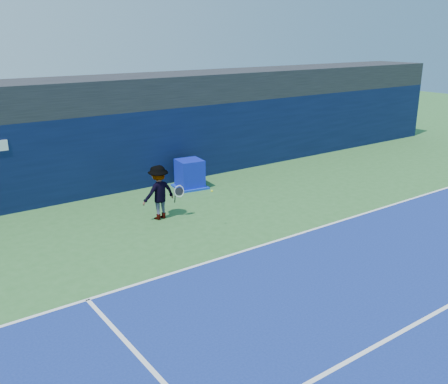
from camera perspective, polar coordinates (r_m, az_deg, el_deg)
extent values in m
plane|color=#326A2F|center=(12.37, 12.79, -10.75)|extent=(80.00, 80.00, 0.00)
cube|color=white|center=(14.28, 3.75, -6.29)|extent=(24.00, 0.10, 0.01)
cube|color=white|center=(11.36, 20.57, -14.21)|extent=(24.00, 0.10, 0.01)
cube|color=black|center=(20.43, -11.72, 11.12)|extent=(36.00, 3.00, 1.20)
cube|color=#091334|center=(19.87, -10.13, 4.89)|extent=(36.00, 1.00, 3.00)
cube|color=#0B17A4|center=(19.57, -3.94, 2.09)|extent=(1.05, 1.05, 1.12)
cube|color=#0C2CB1|center=(19.72, -3.91, 0.63)|extent=(1.32, 1.32, 0.07)
imported|color=white|center=(16.25, -7.47, -0.04)|extent=(1.21, 0.77, 1.79)
cylinder|color=black|center=(16.33, -5.63, -0.80)|extent=(0.09, 0.16, 0.28)
torus|color=silver|center=(16.28, -5.14, 0.08)|extent=(0.33, 0.19, 0.32)
cylinder|color=black|center=(16.28, -5.14, 0.08)|extent=(0.28, 0.14, 0.27)
sphere|color=#CEDA18|center=(15.13, -1.39, 0.13)|extent=(0.07, 0.07, 0.07)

